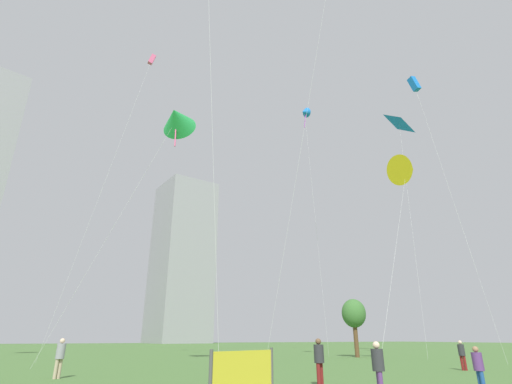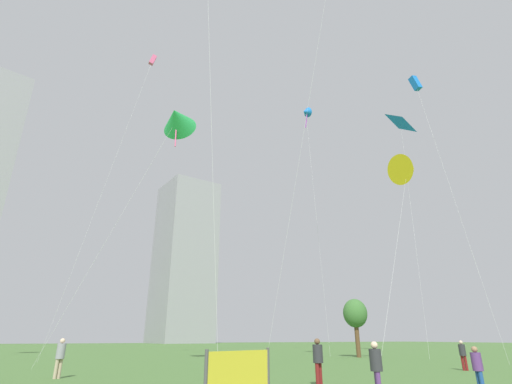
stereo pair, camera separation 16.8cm
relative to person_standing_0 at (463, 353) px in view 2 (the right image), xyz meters
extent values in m
cylinder|color=maroon|center=(-0.03, 0.08, -0.56)|extent=(0.15, 0.15, 0.81)
cylinder|color=maroon|center=(0.03, -0.08, -0.56)|extent=(0.15, 0.15, 0.81)
cylinder|color=#2D2D33|center=(0.00, 0.00, 0.17)|extent=(0.37, 0.37, 0.64)
sphere|color=beige|center=(0.00, 0.00, 0.59)|extent=(0.22, 0.22, 0.22)
cylinder|color=#1E478C|center=(-8.61, -7.22, -0.59)|extent=(0.14, 0.14, 0.75)
cylinder|color=#1E478C|center=(-8.66, -7.37, -0.59)|extent=(0.14, 0.14, 0.75)
cylinder|color=#593372|center=(-8.63, -7.29, 0.08)|extent=(0.34, 0.34, 0.59)
sphere|color=#997051|center=(-8.63, -7.29, 0.48)|extent=(0.20, 0.20, 0.20)
cylinder|color=maroon|center=(-12.25, -2.95, -0.53)|extent=(0.16, 0.16, 0.87)
cylinder|color=maroon|center=(-12.42, -3.02, -0.53)|extent=(0.16, 0.16, 0.87)
cylinder|color=#2D2D33|center=(-12.34, -2.99, 0.25)|extent=(0.40, 0.40, 0.69)
sphere|color=brown|center=(-12.34, -2.99, 0.72)|extent=(0.24, 0.24, 0.24)
cylinder|color=tan|center=(-21.89, 4.98, -0.53)|extent=(0.16, 0.16, 0.87)
cylinder|color=tan|center=(-21.73, 5.06, -0.53)|extent=(0.16, 0.16, 0.87)
cylinder|color=gray|center=(-21.81, 5.02, 0.25)|extent=(0.40, 0.40, 0.69)
sphere|color=beige|center=(-21.81, 5.02, 0.72)|extent=(0.24, 0.24, 0.24)
cylinder|color=#2D2D33|center=(-12.65, -6.74, 0.20)|extent=(0.38, 0.38, 0.66)
sphere|color=beige|center=(-12.65, -6.74, 0.64)|extent=(0.22, 0.22, 0.22)
cylinder|color=silver|center=(-19.85, 10.50, 7.87)|extent=(6.95, 3.63, 17.68)
cone|color=green|center=(-16.38, 8.69, 16.71)|extent=(3.51, 3.48, 3.02)
cylinder|color=#E5598C|center=(-16.38, 8.69, 15.33)|extent=(0.12, 0.45, 2.16)
cylinder|color=silver|center=(7.85, 4.32, 12.80)|extent=(1.21, 4.54, 27.52)
cube|color=blue|center=(8.44, 6.58, 26.55)|extent=(1.04, 0.91, 1.81)
cylinder|color=silver|center=(-20.45, 18.77, 14.16)|extent=(5.80, 0.83, 30.25)
cube|color=#E5598C|center=(-17.56, 18.36, 29.29)|extent=(0.77, 0.53, 1.25)
cylinder|color=silver|center=(11.13, 12.09, 13.07)|extent=(5.44, 3.93, 28.07)
pyramid|color=blue|center=(13.86, 14.03, 27.13)|extent=(3.40, 3.28, 2.27)
cylinder|color=silver|center=(-7.97, 3.42, 16.18)|extent=(3.91, 6.55, 34.29)
cylinder|color=silver|center=(-2.23, 1.97, 6.49)|extent=(8.34, 3.45, 14.92)
cone|color=yellow|center=(1.94, 3.69, 13.95)|extent=(2.46, 2.65, 2.91)
cylinder|color=silver|center=(3.64, 19.68, 14.75)|extent=(1.13, 3.72, 31.42)
cone|color=blue|center=(4.19, 21.53, 30.46)|extent=(1.61, 1.67, 1.59)
cylinder|color=purple|center=(4.19, 21.53, 29.02)|extent=(0.47, 0.14, 2.26)
cylinder|color=silver|center=(-16.70, -0.22, 15.38)|extent=(2.01, 0.76, 32.68)
cylinder|color=brown|center=(4.76, 15.42, 0.69)|extent=(0.44, 0.44, 3.31)
ellipsoid|color=#3D7033|center=(4.76, 15.42, 3.19)|extent=(2.41, 2.41, 2.80)
cube|color=#939399|center=(13.67, 118.95, 27.33)|extent=(20.70, 21.61, 56.57)
cylinder|color=#4C4C4C|center=(-17.02, -7.72, -0.17)|extent=(0.08, 0.08, 1.59)
cube|color=yellow|center=(-17.97, -8.11, -0.12)|extent=(1.91, 0.81, 1.39)
camera|label=1|loc=(-21.97, -17.10, 0.87)|focal=26.85mm
camera|label=2|loc=(-21.82, -17.18, 0.87)|focal=26.85mm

